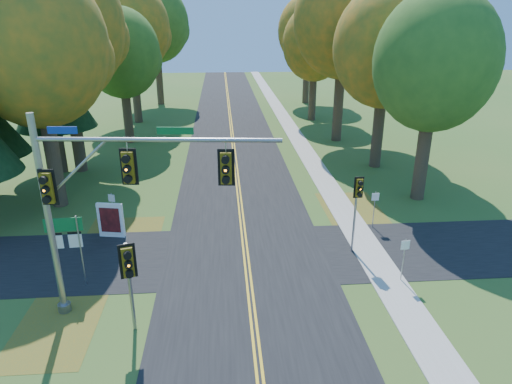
{
  "coord_description": "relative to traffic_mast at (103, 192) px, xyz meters",
  "views": [
    {
      "loc": [
        -1.03,
        -17.88,
        11.07
      ],
      "look_at": [
        0.53,
        2.36,
        3.2
      ],
      "focal_mm": 32.0,
      "sensor_mm": 36.0,
      "label": 1
    }
  ],
  "objects": [
    {
      "name": "ground",
      "position": [
        5.34,
        2.27,
        -5.15
      ],
      "size": [
        160.0,
        160.0,
        0.0
      ],
      "primitive_type": "plane",
      "color": "#315B20",
      "rests_on": "ground"
    },
    {
      "name": "road_main",
      "position": [
        5.34,
        2.27,
        -5.14
      ],
      "size": [
        8.0,
        160.0,
        0.02
      ],
      "primitive_type": "cube",
      "color": "black",
      "rests_on": "ground"
    },
    {
      "name": "road_cross",
      "position": [
        5.34,
        4.27,
        -5.14
      ],
      "size": [
        60.0,
        6.0,
        0.02
      ],
      "primitive_type": "cube",
      "color": "black",
      "rests_on": "ground"
    },
    {
      "name": "centerline_left",
      "position": [
        5.24,
        2.27,
        -5.12
      ],
      "size": [
        0.1,
        160.0,
        0.01
      ],
      "primitive_type": "cube",
      "color": "gold",
      "rests_on": "road_main"
    },
    {
      "name": "centerline_right",
      "position": [
        5.44,
        2.27,
        -5.12
      ],
      "size": [
        0.1,
        160.0,
        0.01
      ],
      "primitive_type": "cube",
      "color": "gold",
      "rests_on": "road_main"
    },
    {
      "name": "sidewalk_east",
      "position": [
        11.54,
        2.27,
        -5.12
      ],
      "size": [
        1.6,
        160.0,
        0.06
      ],
      "primitive_type": "cube",
      "color": "#9E998E",
      "rests_on": "ground"
    },
    {
      "name": "leaf_patch_w_near",
      "position": [
        -1.16,
        6.27,
        -5.14
      ],
      "size": [
        4.0,
        6.0,
        0.0
      ],
      "primitive_type": "cube",
      "color": "brown",
      "rests_on": "ground"
    },
    {
      "name": "leaf_patch_e",
      "position": [
        12.14,
        8.27,
        -5.14
      ],
      "size": [
        3.5,
        8.0,
        0.0
      ],
      "primitive_type": "cube",
      "color": "brown",
      "rests_on": "ground"
    },
    {
      "name": "leaf_patch_w_far",
      "position": [
        -2.16,
        -0.73,
        -5.14
      ],
      "size": [
        3.0,
        5.0,
        0.0
      ],
      "primitive_type": "cube",
      "color": "brown",
      "rests_on": "ground"
    },
    {
      "name": "tree_w_a",
      "position": [
        -5.78,
        11.65,
        4.34
      ],
      "size": [
        8.0,
        8.0,
        14.15
      ],
      "color": "#38281C",
      "rests_on": "ground"
    },
    {
      "name": "tree_e_a",
      "position": [
        16.91,
        11.04,
        3.39
      ],
      "size": [
        7.2,
        7.2,
        12.73
      ],
      "color": "#38281C",
      "rests_on": "ground"
    },
    {
      "name": "tree_w_b",
      "position": [
        -6.38,
        18.55,
        5.22
      ],
      "size": [
        8.6,
        8.6,
        15.38
      ],
      "color": "#38281C",
      "rests_on": "ground"
    },
    {
      "name": "tree_e_b",
      "position": [
        16.31,
        17.84,
        3.75
      ],
      "size": [
        7.6,
        7.6,
        13.33
      ],
      "color": "#38281C",
      "rests_on": "ground"
    },
    {
      "name": "tree_w_c",
      "position": [
        -4.2,
        26.73,
        2.8
      ],
      "size": [
        6.8,
        6.8,
        11.91
      ],
      "color": "#38281C",
      "rests_on": "ground"
    },
    {
      "name": "tree_e_c",
      "position": [
        15.22,
        25.96,
        5.52
      ],
      "size": [
        8.8,
        8.8,
        15.79
      ],
      "color": "#38281C",
      "rests_on": "ground"
    },
    {
      "name": "tree_w_d",
      "position": [
        -4.78,
        35.45,
        4.63
      ],
      "size": [
        8.2,
        8.2,
        14.56
      ],
      "color": "#38281C",
      "rests_on": "ground"
    },
    {
      "name": "tree_e_d",
      "position": [
        14.61,
        35.14,
        3.09
      ],
      "size": [
        7.0,
        7.0,
        12.32
      ],
      "color": "#38281C",
      "rests_on": "ground"
    },
    {
      "name": "tree_w_e",
      "position": [
        -3.58,
        46.35,
        4.93
      ],
      "size": [
        8.4,
        8.4,
        14.97
      ],
      "color": "#38281C",
      "rests_on": "ground"
    },
    {
      "name": "tree_e_e",
      "position": [
        15.81,
        45.84,
        4.05
      ],
      "size": [
        7.8,
        7.8,
        13.74
      ],
      "color": "#38281C",
      "rests_on": "ground"
    },
    {
      "name": "pine_c",
      "position": [
        -7.66,
        18.27,
        4.55
      ],
      "size": [
        5.6,
        5.6,
        20.56
      ],
      "color": "#38281C",
      "rests_on": "ground"
    },
    {
      "name": "traffic_mast",
      "position": [
        0.0,
        0.0,
        0.0
      ],
      "size": [
        8.79,
        1.27,
        8.0
      ],
      "rotation": [
        0.0,
        0.0,
        -0.1
      ],
      "color": "gray",
      "rests_on": "ground"
    },
    {
      "name": "east_signal_pole",
      "position": [
        10.69,
        4.11,
        -2.09
      ],
      "size": [
        0.47,
        0.54,
        4.03
      ],
      "rotation": [
        0.0,
        0.0,
        0.05
      ],
      "color": "#92949A",
      "rests_on": "ground"
    },
    {
      "name": "ped_signal_pole",
      "position": [
        0.91,
        -1.34,
        -2.37
      ],
      "size": [
        0.58,
        0.68,
        3.74
      ],
      "rotation": [
        0.0,
        0.0,
        0.28
      ],
      "color": "gray",
      "rests_on": "ground"
    },
    {
      "name": "route_sign_cluster",
      "position": [
        -2.39,
        2.14,
        -2.81
      ],
      "size": [
        1.55,
        0.19,
        3.32
      ],
      "rotation": [
        0.0,
        0.0,
        0.08
      ],
      "color": "gray",
      "rests_on": "ground"
    },
    {
      "name": "info_kiosk",
      "position": [
        -1.67,
        6.84,
        -4.19
      ],
      "size": [
        1.39,
        0.44,
        1.91
      ],
      "rotation": [
        0.0,
        0.0,
        -0.18
      ],
      "color": "white",
      "rests_on": "ground"
    },
    {
      "name": "reg_sign_e_north",
      "position": [
        12.6,
        6.94,
        -3.7
      ],
      "size": [
        0.4,
        0.06,
        2.12
      ],
      "rotation": [
        0.0,
        0.0,
        -0.02
      ],
      "color": "gray",
      "rests_on": "ground"
    },
    {
      "name": "reg_sign_e_south",
      "position": [
        12.11,
        1.4,
        -3.72
      ],
      "size": [
        0.4,
        0.08,
        2.08
      ],
      "rotation": [
        0.0,
        0.0,
        0.12
      ],
      "color": "gray",
      "rests_on": "ground"
    },
    {
      "name": "reg_sign_w",
      "position": [
        -1.79,
        8.0,
        -3.75
      ],
      "size": [
        0.38,
        0.16,
        2.05
      ],
      "rotation": [
        0.0,
        0.0,
        -0.36
      ],
      "color": "gray",
      "rests_on": "ground"
    }
  ]
}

